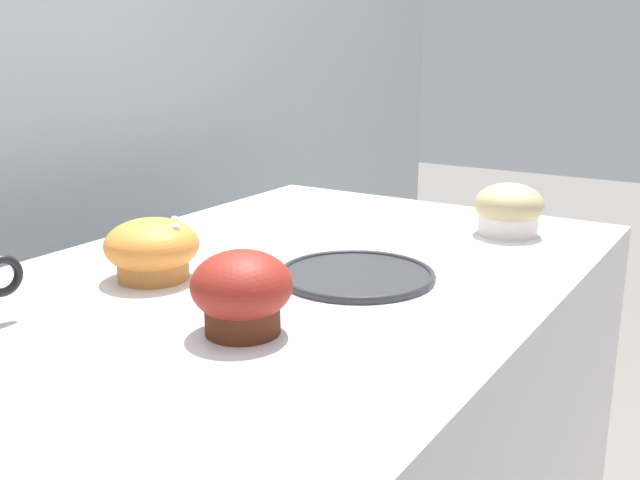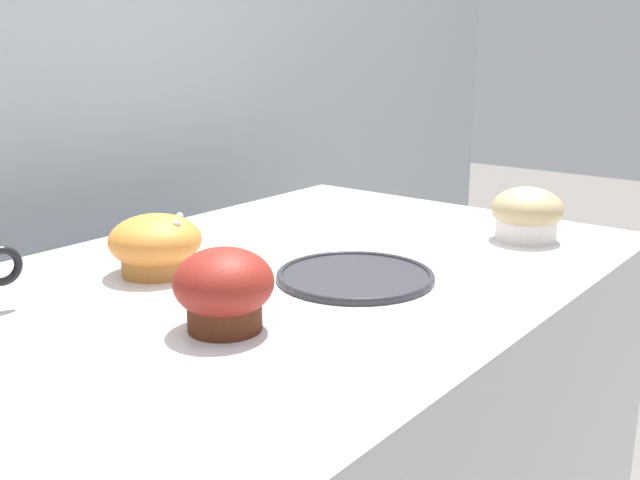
{
  "view_description": "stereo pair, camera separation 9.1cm",
  "coord_description": "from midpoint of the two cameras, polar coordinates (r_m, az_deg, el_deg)",
  "views": [
    {
      "loc": [
        -0.71,
        -0.51,
        1.19
      ],
      "look_at": [
        0.03,
        -0.04,
        0.95
      ],
      "focal_mm": 42.0,
      "sensor_mm": 36.0,
      "label": 1
    },
    {
      "loc": [
        -0.66,
        -0.59,
        1.19
      ],
      "look_at": [
        0.03,
        -0.04,
        0.95
      ],
      "focal_mm": 42.0,
      "sensor_mm": 36.0,
      "label": 2
    }
  ],
  "objects": [
    {
      "name": "serving_plate",
      "position": [
        0.91,
        5.58,
        -2.77
      ],
      "size": [
        0.19,
        0.19,
        0.01
      ],
      "color": "#2D2D33",
      "rests_on": "display_counter"
    },
    {
      "name": "muffin_back_left",
      "position": [
        1.13,
        17.75,
        1.85
      ],
      "size": [
        0.1,
        0.1,
        0.08
      ],
      "color": "silver",
      "rests_on": "display_counter"
    },
    {
      "name": "muffin_front_center",
      "position": [
        0.93,
        -9.72,
        -0.4
      ],
      "size": [
        0.11,
        0.11,
        0.07
      ],
      "color": "#BF7937",
      "rests_on": "display_counter"
    },
    {
      "name": "wall_back",
      "position": [
        1.37,
        -20.51,
        1.94
      ],
      "size": [
        3.2,
        0.1,
        1.8
      ],
      "primitive_type": "cube",
      "color": "#A8B2B7",
      "rests_on": "ground"
    },
    {
      "name": "muffin_back_right",
      "position": [
        0.74,
        -3.87,
        -3.81
      ],
      "size": [
        0.1,
        0.1,
        0.08
      ],
      "color": "#4F2313",
      "rests_on": "display_counter"
    }
  ]
}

